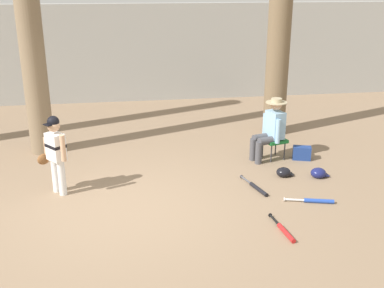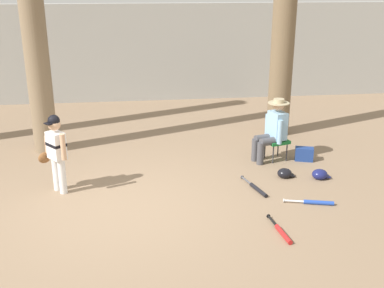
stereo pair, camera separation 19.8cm
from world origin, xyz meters
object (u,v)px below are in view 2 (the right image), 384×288
object	(u,v)px
seated_spectator	(273,128)
batting_helmet_black	(285,173)
bat_blue_youth	(315,202)
batting_helmet_navy	(320,174)
bat_black_composite	(256,188)
young_ballplayer	(56,149)
bat_red_barrel	(282,232)
tree_near_player	(34,29)
folding_stool	(276,142)
handbag_beside_stool	(304,154)
tree_behind_spectator	(284,31)

from	to	relation	value
seated_spectator	batting_helmet_black	distance (m)	1.01
bat_blue_youth	batting_helmet_navy	xyz separation A→B (m)	(0.45, 0.93, 0.05)
bat_black_composite	bat_blue_youth	bearing A→B (deg)	-38.31
young_ballplayer	bat_red_barrel	size ratio (longest dim) A/B	1.71
bat_black_composite	bat_blue_youth	world-z (taller)	same
tree_near_player	young_ballplayer	distance (m)	2.68
tree_near_player	bat_blue_youth	distance (m)	5.93
tree_near_player	bat_blue_youth	size ratio (longest dim) A/B	7.40
young_ballplayer	bat_black_composite	bearing A→B (deg)	-6.63
tree_near_player	batting_helmet_navy	distance (m)	5.87
young_ballplayer	bat_black_composite	distance (m)	3.32
folding_stool	handbag_beside_stool	world-z (taller)	folding_stool
seated_spectator	handbag_beside_stool	bearing A→B (deg)	-8.82
handbag_beside_stool	bat_blue_youth	world-z (taller)	handbag_beside_stool
tree_near_player	batting_helmet_navy	xyz separation A→B (m)	(4.97, -2.08, -2.33)
young_ballplayer	folding_stool	bearing A→B (deg)	13.57
handbag_beside_stool	bat_blue_youth	xyz separation A→B (m)	(-0.48, -1.81, -0.10)
bat_blue_youth	seated_spectator	bearing A→B (deg)	94.35
tree_near_player	folding_stool	distance (m)	5.03
bat_red_barrel	bat_blue_youth	bearing A→B (deg)	45.91
bat_blue_youth	young_ballplayer	bearing A→B (deg)	166.20
folding_stool	batting_helmet_navy	size ratio (longest dim) A/B	1.54
young_ballplayer	folding_stool	xyz separation A→B (m)	(3.93, 0.95, -0.38)
seated_spectator	bat_black_composite	xyz separation A→B (m)	(-0.62, -1.30, -0.61)
tree_near_player	tree_behind_spectator	xyz separation A→B (m)	(4.99, 0.48, -0.14)
handbag_beside_stool	bat_black_composite	distance (m)	1.73
seated_spectator	tree_near_player	bearing A→B (deg)	165.74
tree_behind_spectator	batting_helmet_navy	size ratio (longest dim) A/B	16.54
tree_behind_spectator	young_ballplayer	distance (m)	5.33
bat_black_composite	bat_blue_youth	size ratio (longest dim) A/B	1.07
tree_behind_spectator	tree_near_player	bearing A→B (deg)	-174.46
bat_blue_youth	tree_near_player	bearing A→B (deg)	146.30
seated_spectator	bat_blue_youth	size ratio (longest dim) A/B	1.58
bat_blue_youth	batting_helmet_black	size ratio (longest dim) A/B	2.51
bat_red_barrel	batting_helmet_navy	xyz separation A→B (m)	(1.23, 1.74, 0.05)
young_ballplayer	handbag_beside_stool	world-z (taller)	young_ballplayer
bat_red_barrel	bat_blue_youth	size ratio (longest dim) A/B	1.01
bat_red_barrel	bat_black_composite	size ratio (longest dim) A/B	0.94
seated_spectator	batting_helmet_navy	bearing A→B (deg)	-58.38
seated_spectator	bat_red_barrel	world-z (taller)	seated_spectator
batting_helmet_navy	handbag_beside_stool	bearing A→B (deg)	88.21
batting_helmet_navy	tree_near_player	bearing A→B (deg)	157.30
tree_behind_spectator	young_ballplayer	xyz separation A→B (m)	(-4.45, -2.52, -1.52)
batting_helmet_black	tree_behind_spectator	bearing A→B (deg)	76.05
tree_near_player	bat_black_composite	distance (m)	5.05
bat_red_barrel	handbag_beside_stool	bearing A→B (deg)	64.24
seated_spectator	bat_black_composite	world-z (taller)	seated_spectator
tree_near_player	folding_stool	size ratio (longest dim) A/B	11.41
batting_helmet_navy	batting_helmet_black	size ratio (longest dim) A/B	1.06
bat_blue_youth	batting_helmet_navy	size ratio (longest dim) A/B	2.38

